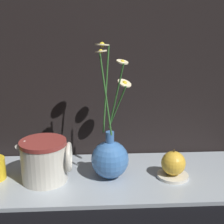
# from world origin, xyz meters

# --- Properties ---
(ground_plane) EXTENTS (6.00, 6.00, 0.00)m
(ground_plane) POSITION_xyz_m (0.00, 0.00, 0.00)
(ground_plane) COLOR black
(shelf) EXTENTS (0.86, 0.33, 0.01)m
(shelf) POSITION_xyz_m (0.00, 0.00, 0.01)
(shelf) COLOR #9EA8B2
(shelf) RESTS_ON ground_plane
(vase_with_flowers) EXTENTS (0.14, 0.14, 0.41)m
(vase_with_flowers) POSITION_xyz_m (-0.01, -0.01, 0.08)
(vase_with_flowers) COLOR #3F72B7
(vase_with_flowers) RESTS_ON shelf
(ceramic_pitcher) EXTENTS (0.17, 0.14, 0.14)m
(ceramic_pitcher) POSITION_xyz_m (-0.21, -0.02, 0.08)
(ceramic_pitcher) COLOR beige
(ceramic_pitcher) RESTS_ON shelf
(saucer_plate) EXTENTS (0.10, 0.10, 0.01)m
(saucer_plate) POSITION_xyz_m (0.19, -0.02, 0.02)
(saucer_plate) COLOR silver
(saucer_plate) RESTS_ON shelf
(orange_fruit) EXTENTS (0.08, 0.08, 0.08)m
(orange_fruit) POSITION_xyz_m (0.19, -0.02, 0.06)
(orange_fruit) COLOR gold
(orange_fruit) RESTS_ON saucer_plate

